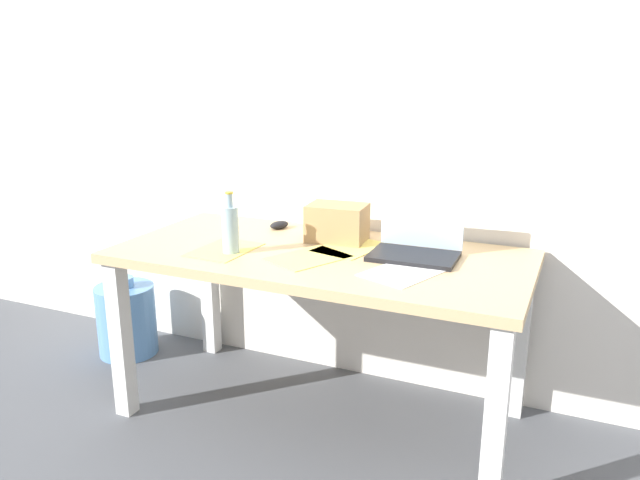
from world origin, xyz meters
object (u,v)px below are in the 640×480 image
laptop_right (416,244)px  cardboard_box (338,223)px  beer_bottle (230,228)px  water_cooler_jug (127,319)px  computer_mouse (279,225)px  desk (320,274)px

laptop_right → cardboard_box: bearing=168.1°
beer_bottle → water_cooler_jug: size_ratio=0.60×
laptop_right → computer_mouse: 0.71m
computer_mouse → beer_bottle: bearing=-70.6°
desk → computer_mouse: bearing=140.6°
computer_mouse → laptop_right: bearing=6.3°
computer_mouse → water_cooler_jug: computer_mouse is taller
desk → water_cooler_jug: bearing=173.4°
water_cooler_jug → computer_mouse: bearing=8.8°
computer_mouse → cardboard_box: (0.32, -0.08, 0.06)m
desk → water_cooler_jug: (-1.15, 0.13, -0.45)m
laptop_right → cardboard_box: size_ratio=1.39×
beer_bottle → computer_mouse: 0.43m
laptop_right → water_cooler_jug: (-1.52, 0.03, -0.59)m
desk → beer_bottle: (-0.32, -0.15, 0.20)m
computer_mouse → cardboard_box: cardboard_box is taller
desk → laptop_right: laptop_right is taller
beer_bottle → water_cooler_jug: 1.09m
water_cooler_jug → desk: bearing=-6.6°
laptop_right → water_cooler_jug: 1.63m
cardboard_box → water_cooler_jug: cardboard_box is taller
computer_mouse → water_cooler_jug: 1.01m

